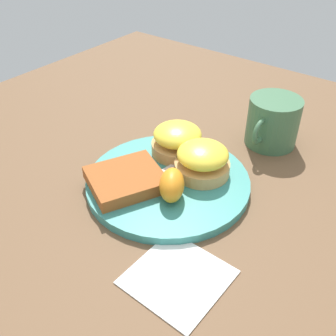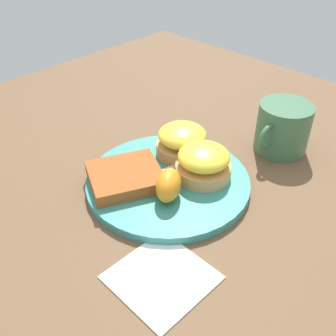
% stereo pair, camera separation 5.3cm
% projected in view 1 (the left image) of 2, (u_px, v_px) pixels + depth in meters
% --- Properties ---
extents(ground_plane, '(1.10, 1.10, 0.00)m').
position_uv_depth(ground_plane, '(168.00, 185.00, 0.62)').
color(ground_plane, brown).
extents(plate, '(0.25, 0.25, 0.01)m').
position_uv_depth(plate, '(168.00, 182.00, 0.61)').
color(plate, teal).
rests_on(plate, ground_plane).
extents(sandwich_benedict_left, '(0.09, 0.09, 0.05)m').
position_uv_depth(sandwich_benedict_left, '(202.00, 160.00, 0.61)').
color(sandwich_benedict_left, tan).
rests_on(sandwich_benedict_left, plate).
extents(sandwich_benedict_right, '(0.09, 0.09, 0.05)m').
position_uv_depth(sandwich_benedict_right, '(177.00, 140.00, 0.65)').
color(sandwich_benedict_right, tan).
rests_on(sandwich_benedict_right, plate).
extents(hashbrown_patty, '(0.14, 0.13, 0.02)m').
position_uv_depth(hashbrown_patty, '(126.00, 179.00, 0.59)').
color(hashbrown_patty, '#A05223').
rests_on(hashbrown_patty, plate).
extents(orange_wedge, '(0.07, 0.06, 0.04)m').
position_uv_depth(orange_wedge, '(172.00, 185.00, 0.56)').
color(orange_wedge, orange).
rests_on(orange_wedge, plate).
extents(fork, '(0.20, 0.04, 0.00)m').
position_uv_depth(fork, '(179.00, 163.00, 0.64)').
color(fork, silver).
rests_on(fork, plate).
extents(cup, '(0.12, 0.09, 0.09)m').
position_uv_depth(cup, '(273.00, 122.00, 0.69)').
color(cup, '#42704C').
rests_on(cup, ground_plane).
extents(napkin, '(0.11, 0.11, 0.00)m').
position_uv_depth(napkin, '(178.00, 277.00, 0.47)').
color(napkin, white).
rests_on(napkin, ground_plane).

